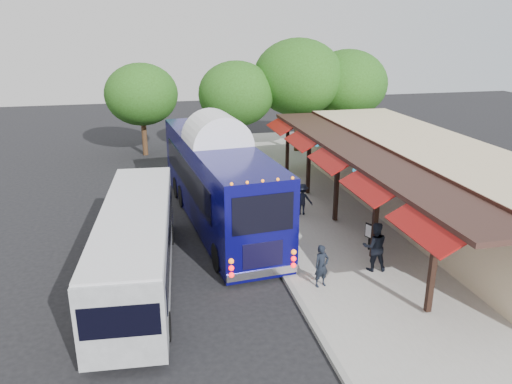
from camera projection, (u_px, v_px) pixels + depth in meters
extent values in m
plane|color=black|center=(279.00, 272.00, 18.84)|extent=(90.00, 90.00, 0.00)
cube|color=#9E9B93|center=(359.00, 220.00, 23.56)|extent=(10.00, 40.00, 0.15)
cube|color=gray|center=(257.00, 230.00, 22.52)|extent=(0.20, 40.00, 0.16)
cube|color=#C7B88A|center=(430.00, 181.00, 23.75)|extent=(5.00, 20.00, 3.60)
cube|color=black|center=(384.00, 153.00, 22.73)|extent=(0.06, 20.00, 0.60)
cube|color=#331E19|center=(362.00, 152.00, 22.48)|extent=(2.60, 20.00, 0.18)
cube|color=black|center=(433.00, 266.00, 15.36)|extent=(0.18, 0.18, 3.16)
cube|color=maroon|center=(425.00, 227.00, 14.84)|extent=(1.00, 3.20, 0.57)
cube|color=black|center=(375.00, 219.00, 19.06)|extent=(0.18, 0.18, 3.16)
cube|color=maroon|center=(367.00, 187.00, 18.53)|extent=(1.00, 3.20, 0.57)
cube|color=black|center=(337.00, 187.00, 22.75)|extent=(0.18, 0.18, 3.16)
cube|color=maroon|center=(329.00, 160.00, 22.23)|extent=(1.00, 3.20, 0.57)
cube|color=black|center=(309.00, 165.00, 26.44)|extent=(0.18, 0.18, 3.16)
cube|color=maroon|center=(302.00, 140.00, 25.92)|extent=(1.00, 3.20, 0.57)
cube|color=black|center=(287.00, 147.00, 30.14)|extent=(0.18, 0.18, 3.16)
cube|color=maroon|center=(281.00, 126.00, 29.62)|extent=(1.00, 3.20, 0.57)
sphere|color=#1A718F|center=(415.00, 210.00, 16.95)|extent=(0.26, 0.26, 0.26)
sphere|color=#1A718F|center=(355.00, 170.00, 21.57)|extent=(0.26, 0.26, 0.26)
sphere|color=#1A718F|center=(317.00, 144.00, 26.19)|extent=(0.26, 0.26, 0.26)
cube|color=#08064E|center=(218.00, 178.00, 22.99)|extent=(3.93, 12.99, 3.36)
cube|color=#08064E|center=(219.00, 215.00, 23.58)|extent=(3.86, 12.86, 0.37)
ellipsoid|color=white|center=(217.00, 142.00, 22.46)|extent=(3.91, 12.74, 0.60)
cube|color=black|center=(246.00, 216.00, 16.90)|extent=(2.22, 0.24, 1.39)
cube|color=silver|center=(246.00, 275.00, 17.70)|extent=(2.67, 0.45, 0.30)
sphere|color=#FF0C0C|center=(213.00, 272.00, 17.27)|extent=(0.19, 0.19, 0.19)
sphere|color=#FF0C0C|center=(278.00, 265.00, 17.77)|extent=(0.19, 0.19, 0.19)
cylinder|color=black|center=(206.00, 257.00, 18.76)|extent=(0.42, 1.13, 1.11)
cylinder|color=black|center=(269.00, 251.00, 19.28)|extent=(0.42, 1.13, 1.11)
cylinder|color=black|center=(185.00, 186.00, 27.03)|extent=(0.42, 1.13, 1.11)
cylinder|color=black|center=(229.00, 183.00, 27.55)|extent=(0.42, 1.13, 1.11)
cube|color=gray|center=(137.00, 243.00, 17.61)|extent=(3.11, 10.69, 2.43)
cube|color=black|center=(102.00, 241.00, 17.30)|extent=(0.73, 8.94, 0.92)
cube|color=black|center=(169.00, 235.00, 17.79)|extent=(0.73, 8.94, 0.92)
cube|color=silver|center=(134.00, 210.00, 17.21)|extent=(3.04, 10.48, 0.09)
cylinder|color=black|center=(102.00, 334.00, 14.33)|extent=(0.32, 0.90, 0.88)
cylinder|color=black|center=(176.00, 324.00, 14.78)|extent=(0.32, 0.90, 0.88)
cylinder|color=black|center=(113.00, 239.00, 20.67)|extent=(0.32, 0.90, 0.88)
cylinder|color=black|center=(164.00, 234.00, 21.11)|extent=(0.32, 0.90, 0.88)
imported|color=black|center=(322.00, 266.00, 17.30)|extent=(0.63, 0.49, 1.54)
imported|color=black|center=(375.00, 246.00, 18.40)|extent=(1.04, 0.89, 1.89)
imported|color=black|center=(271.00, 205.00, 22.74)|extent=(1.14, 0.93, 1.81)
imported|color=black|center=(302.00, 199.00, 23.89)|extent=(1.13, 0.93, 1.53)
cube|color=black|center=(370.00, 237.00, 20.17)|extent=(0.08, 0.08, 1.11)
cube|color=black|center=(370.00, 231.00, 20.09)|extent=(0.22, 0.48, 0.61)
cube|color=white|center=(369.00, 231.00, 20.09)|extent=(0.17, 0.40, 0.50)
cylinder|color=#382314|center=(237.00, 136.00, 34.63)|extent=(0.36, 0.36, 2.98)
ellipsoid|color=#234711|center=(236.00, 94.00, 33.70)|extent=(5.15, 5.15, 4.38)
cylinder|color=#382314|center=(297.00, 128.00, 35.76)|extent=(0.36, 0.36, 3.63)
ellipsoid|color=#234711|center=(298.00, 77.00, 34.62)|extent=(6.27, 6.27, 5.33)
cylinder|color=#382314|center=(345.00, 128.00, 36.68)|extent=(0.36, 0.36, 3.27)
ellipsoid|color=#234711|center=(348.00, 84.00, 35.65)|extent=(5.65, 5.65, 4.80)
cylinder|color=#382314|center=(144.00, 135.00, 35.20)|extent=(0.36, 0.36, 2.90)
ellipsoid|color=#234711|center=(141.00, 94.00, 34.30)|extent=(5.01, 5.01, 4.26)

